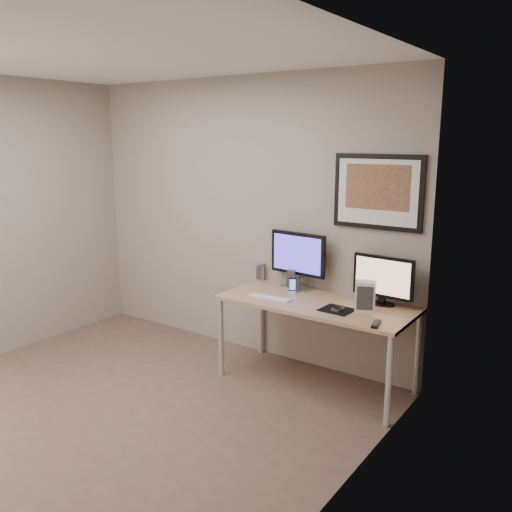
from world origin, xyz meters
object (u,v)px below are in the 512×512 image
object	(u,v)px
monitor_large	(298,258)
keyboard	(270,298)
phone_dock	(293,285)
fan_unit	(365,296)
speaker_right	(292,279)
framed_art	(378,192)
monitor_tv	(383,279)
speaker_left	(261,272)
desk	(316,309)

from	to	relation	value
monitor_large	keyboard	size ratio (longest dim) A/B	1.46
phone_dock	fan_unit	size ratio (longest dim) A/B	0.58
speaker_right	phone_dock	bearing A→B (deg)	-55.73
framed_art	monitor_large	xyz separation A→B (m)	(-0.68, -0.08, -0.61)
framed_art	fan_unit	world-z (taller)	framed_art
monitor_large	monitor_tv	size ratio (longest dim) A/B	1.09
keyboard	speaker_left	bearing A→B (deg)	128.06
keyboard	fan_unit	xyz separation A→B (m)	(0.78, 0.15, 0.11)
monitor_large	speaker_left	xyz separation A→B (m)	(-0.43, 0.05, -0.20)
framed_art	monitor_tv	size ratio (longest dim) A/B	1.47
keyboard	phone_dock	bearing A→B (deg)	71.66
speaker_right	keyboard	bearing A→B (deg)	-89.57
monitor_tv	speaker_right	bearing A→B (deg)	-175.72
framed_art	desk	bearing A→B (deg)	-136.54
framed_art	monitor_tv	bearing A→B (deg)	-41.50
speaker_left	keyboard	size ratio (longest dim) A/B	0.43
monitor_tv	phone_dock	distance (m)	0.79
monitor_tv	speaker_right	xyz separation A→B (m)	(-0.84, -0.01, -0.12)
desk	monitor_large	bearing A→B (deg)	142.91
monitor_large	keyboard	distance (m)	0.48
phone_dock	keyboard	xyz separation A→B (m)	(-0.07, -0.25, -0.06)
desk	monitor_tv	size ratio (longest dim) A/B	3.13
framed_art	phone_dock	distance (m)	1.07
monitor_tv	phone_dock	xyz separation A→B (m)	(-0.77, -0.12, -0.15)
desk	framed_art	distance (m)	1.07
desk	monitor_large	distance (m)	0.54
phone_dock	fan_unit	bearing A→B (deg)	-31.70
desk	phone_dock	xyz separation A→B (m)	(-0.29, 0.10, 0.13)
desk	speaker_right	xyz separation A→B (m)	(-0.37, 0.21, 0.16)
desk	speaker_right	bearing A→B (deg)	150.12
phone_dock	fan_unit	distance (m)	0.72
framed_art	keyboard	distance (m)	1.23
framed_art	speaker_left	size ratio (longest dim) A/B	4.58
speaker_left	phone_dock	distance (m)	0.50
phone_dock	speaker_left	bearing A→B (deg)	133.82
phone_dock	keyboard	size ratio (longest dim) A/B	0.36
framed_art	monitor_large	world-z (taller)	framed_art
fan_unit	keyboard	bearing A→B (deg)	169.29
phone_dock	keyboard	world-z (taller)	phone_dock
monitor_large	phone_dock	bearing A→B (deg)	-70.53
monitor_large	phone_dock	world-z (taller)	monitor_large
desk	keyboard	bearing A→B (deg)	-157.36
monitor_large	monitor_tv	distance (m)	0.81
monitor_large	framed_art	bearing A→B (deg)	11.70
framed_art	speaker_left	xyz separation A→B (m)	(-1.11, -0.03, -0.81)
speaker_left	phone_dock	xyz separation A→B (m)	(0.47, -0.19, -0.01)
speaker_left	fan_unit	xyz separation A→B (m)	(1.18, -0.30, 0.04)
desk	phone_dock	world-z (taller)	phone_dock
speaker_left	keyboard	xyz separation A→B (m)	(0.40, -0.45, -0.08)
monitor_tv	monitor_large	bearing A→B (deg)	-178.50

